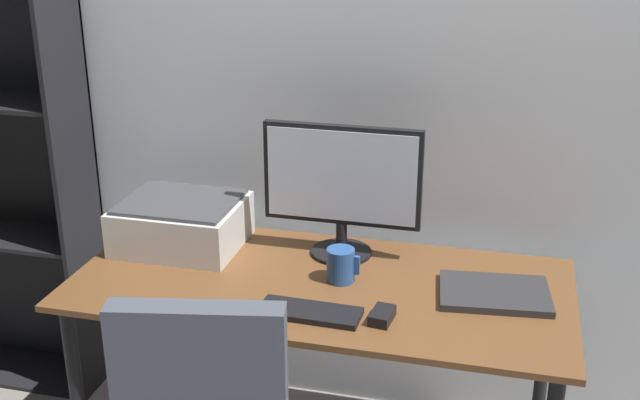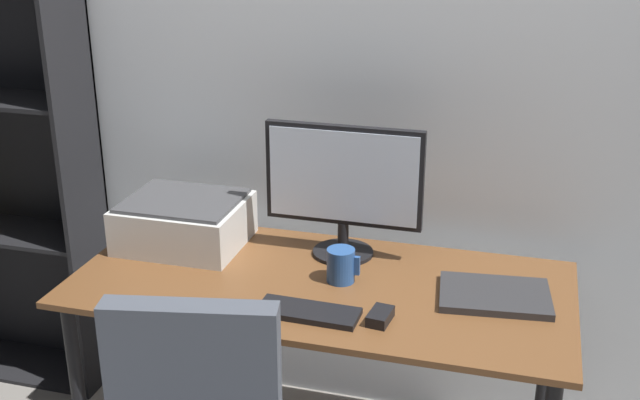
% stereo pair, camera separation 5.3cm
% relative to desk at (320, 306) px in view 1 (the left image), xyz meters
% --- Properties ---
extents(back_wall, '(6.40, 0.10, 2.60)m').
position_rel_desk_xyz_m(back_wall, '(0.00, 0.52, 0.65)').
color(back_wall, silver).
rests_on(back_wall, ground).
extents(desk, '(1.52, 0.70, 0.74)m').
position_rel_desk_xyz_m(desk, '(0.00, 0.00, 0.00)').
color(desk, brown).
rests_on(desk, ground).
extents(monitor, '(0.51, 0.20, 0.44)m').
position_rel_desk_xyz_m(monitor, '(0.02, 0.21, 0.34)').
color(monitor, black).
rests_on(monitor, desk).
extents(keyboard, '(0.29, 0.12, 0.02)m').
position_rel_desk_xyz_m(keyboard, '(0.02, -0.21, 0.10)').
color(keyboard, black).
rests_on(keyboard, desk).
extents(mouse, '(0.07, 0.10, 0.03)m').
position_rel_desk_xyz_m(mouse, '(0.23, -0.19, 0.10)').
color(mouse, black).
rests_on(mouse, desk).
extents(coffee_mug, '(0.10, 0.09, 0.11)m').
position_rel_desk_xyz_m(coffee_mug, '(0.06, 0.02, 0.14)').
color(coffee_mug, '#285193').
rests_on(coffee_mug, desk).
extents(laptop, '(0.34, 0.26, 0.02)m').
position_rel_desk_xyz_m(laptop, '(0.52, 0.03, 0.10)').
color(laptop, '#2D2D30').
rests_on(laptop, desk).
extents(printer, '(0.40, 0.34, 0.16)m').
position_rel_desk_xyz_m(printer, '(-0.52, 0.15, 0.17)').
color(printer, silver).
rests_on(printer, desk).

